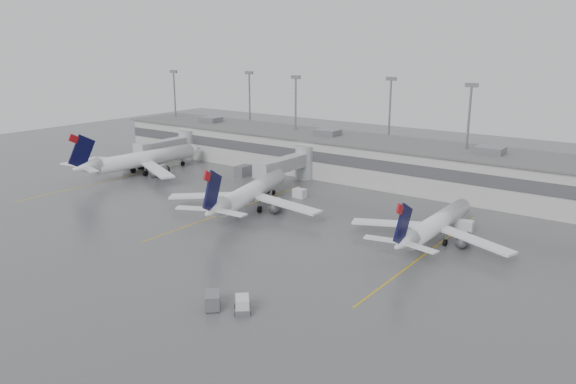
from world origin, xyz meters
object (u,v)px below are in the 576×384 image
Objects in this scene: jet_mid_right at (435,224)px; jet_far_left at (141,159)px; jet_mid_left at (249,193)px; baggage_tug at (242,306)px.

jet_far_left is at bearing 177.34° from jet_mid_right.
jet_mid_right is (31.66, 3.60, -0.42)m from jet_mid_left.
jet_mid_right is at bearing 1.94° from jet_far_left.
jet_far_left reaches higher than jet_mid_left.
baggage_tug is at bearing -26.32° from jet_far_left.
baggage_tug is (59.87, -36.03, -2.68)m from jet_far_left.
jet_mid_left is at bearing -173.40° from jet_mid_right.
jet_mid_left is at bearing -6.00° from jet_far_left.
jet_far_left is 10.97× the size of baggage_tug.
jet_mid_right is at bearing -8.26° from jet_mid_left.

